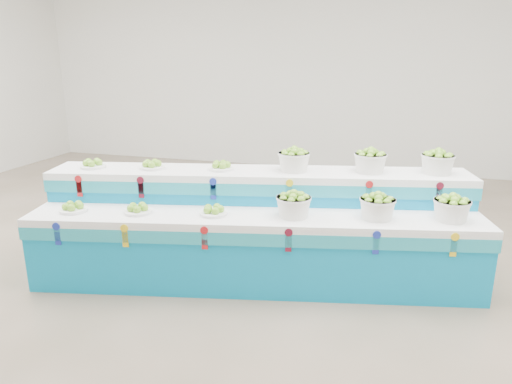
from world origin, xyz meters
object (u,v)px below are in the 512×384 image
at_px(plate_upper_mid, 152,164).
at_px(basket_lower_left, 294,204).
at_px(display_stand, 256,227).
at_px(basket_upper_right, 437,162).

bearing_deg(plate_upper_mid, basket_lower_left, -7.90).
xyz_separation_m(display_stand, plate_upper_mid, (-1.12, 0.03, 0.56)).
height_order(plate_upper_mid, basket_upper_right, basket_upper_right).
distance_m(display_stand, basket_lower_left, 0.55).
relative_size(display_stand, basket_upper_right, 13.26).
relative_size(basket_lower_left, plate_upper_mid, 1.22).
height_order(display_stand, basket_upper_right, basket_upper_right).
relative_size(display_stand, basket_lower_left, 13.26).
bearing_deg(display_stand, plate_upper_mid, 166.45).
distance_m(plate_upper_mid, basket_upper_right, 2.84).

